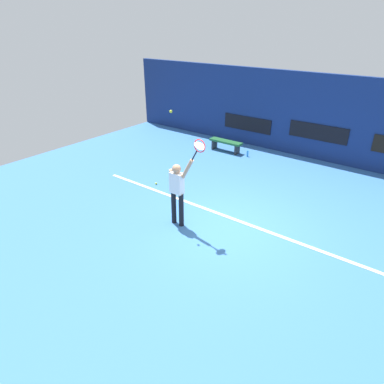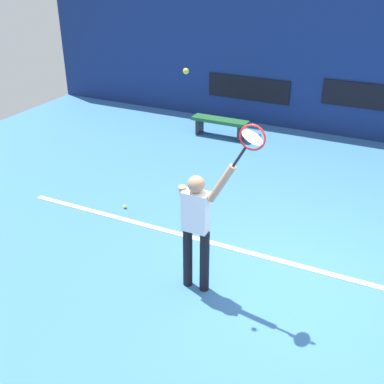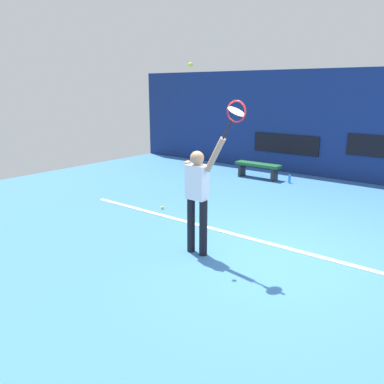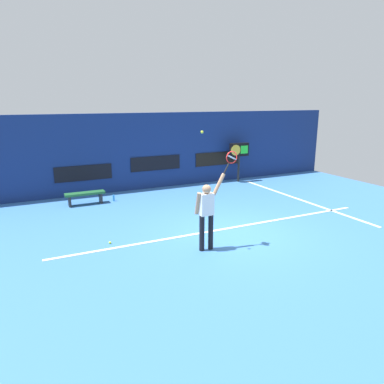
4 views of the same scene
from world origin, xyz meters
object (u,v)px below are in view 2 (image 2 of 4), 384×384
at_px(court_bench, 220,123).
at_px(water_bottle, 260,138).
at_px(tennis_ball, 186,71).
at_px(tennis_racket, 251,140).
at_px(tennis_player, 197,224).
at_px(spare_ball, 125,207).

relative_size(court_bench, water_bottle, 5.83).
distance_m(tennis_ball, court_bench, 6.41).
xyz_separation_m(court_bench, water_bottle, (1.03, 0.00, -0.22)).
bearing_deg(tennis_ball, tennis_racket, -0.25).
height_order(tennis_ball, water_bottle, tennis_ball).
bearing_deg(tennis_player, tennis_racket, -0.37).
height_order(tennis_racket, court_bench, tennis_racket).
xyz_separation_m(tennis_ball, spare_ball, (-1.97, 1.43, -2.92)).
bearing_deg(tennis_player, tennis_ball, -179.69).
xyz_separation_m(tennis_racket, water_bottle, (-1.65, 5.54, -2.16)).
relative_size(tennis_racket, water_bottle, 2.55).
bearing_deg(spare_ball, court_bench, 88.68).
relative_size(tennis_ball, water_bottle, 0.28).
height_order(tennis_racket, tennis_ball, tennis_ball).
xyz_separation_m(tennis_ball, water_bottle, (-0.84, 5.54, -2.84)).
height_order(tennis_player, spare_ball, tennis_player).
distance_m(water_bottle, spare_ball, 4.26).
height_order(tennis_ball, spare_ball, tennis_ball).
distance_m(tennis_player, tennis_racket, 1.43).
distance_m(tennis_player, court_bench, 5.93).
xyz_separation_m(tennis_player, water_bottle, (-0.98, 5.54, -0.89)).
height_order(tennis_racket, water_bottle, tennis_racket).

